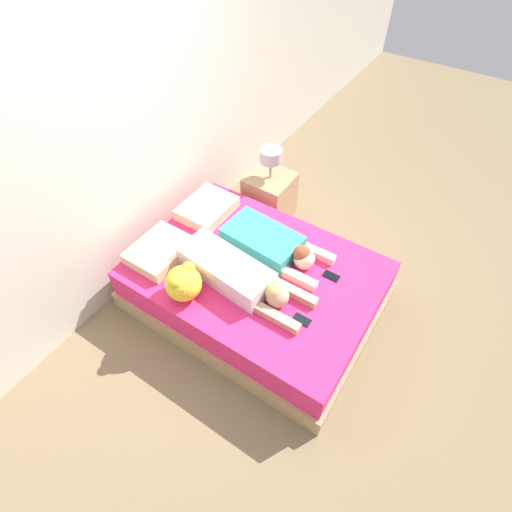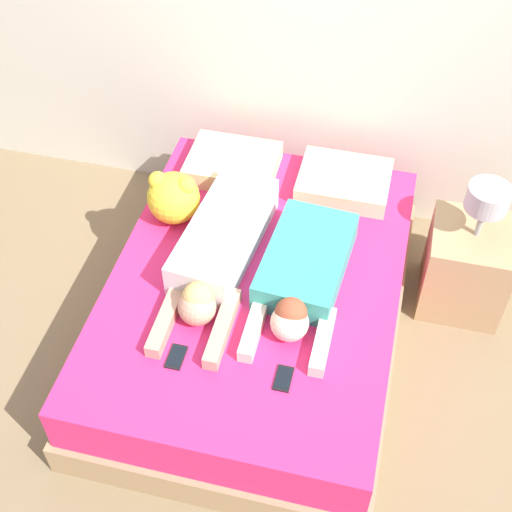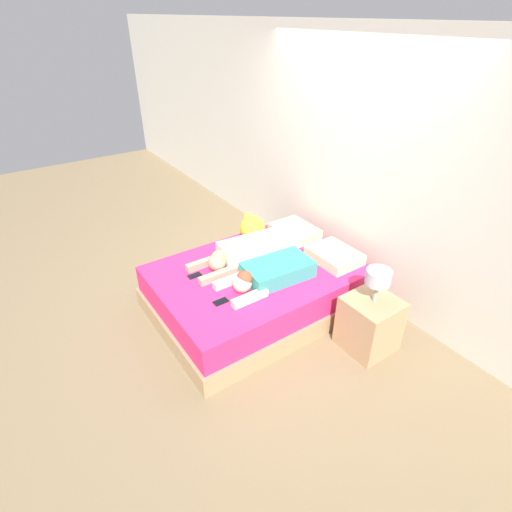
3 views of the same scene
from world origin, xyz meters
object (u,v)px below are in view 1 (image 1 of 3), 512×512
bed (256,286)px  person_left (237,275)px  plush_toy (183,283)px  nightstand (270,195)px  cell_phone_left (302,320)px  person_right (272,244)px  pillow_head_left (160,251)px  cell_phone_right (331,276)px  pillow_head_right (207,208)px

bed → person_left: 0.39m
plush_toy → nightstand: bearing=7.5°
bed → cell_phone_left: bearing=-112.7°
person_right → plush_toy: bearing=157.2°
pillow_head_left → plush_toy: plush_toy is taller
cell_phone_right → pillow_head_left: bearing=114.0°
bed → pillow_head_left: 0.87m
cell_phone_right → plush_toy: plush_toy is taller
pillow_head_right → cell_phone_left: (-0.55, -1.31, -0.05)m
bed → plush_toy: bearing=149.3°
pillow_head_left → person_right: bearing=-53.9°
cell_phone_right → nightstand: 1.35m
pillow_head_right → nightstand: (0.73, -0.23, -0.24)m
bed → nightstand: 1.17m
pillow_head_left → person_right: person_right is taller
person_left → plush_toy: (-0.32, 0.27, 0.05)m
cell_phone_right → plush_toy: size_ratio=0.45×
pillow_head_left → nightstand: nightstand is taller
cell_phone_right → pillow_head_right: bearing=87.4°
bed → cell_phone_right: cell_phone_right is taller
cell_phone_left → person_left: bearing=87.0°
person_left → cell_phone_right: bearing=-52.3°
pillow_head_right → pillow_head_left: bearing=180.0°
person_left → nightstand: bearing=20.7°
person_right → person_left: bearing=173.4°
cell_phone_left → cell_phone_right: size_ratio=1.00×
bed → plush_toy: 0.72m
plush_toy → person_left: bearing=-39.9°
person_left → person_right: 0.44m
cell_phone_left → plush_toy: plush_toy is taller
nightstand → person_right: bearing=-147.3°
plush_toy → cell_phone_right: bearing=-47.9°
cell_phone_left → pillow_head_left: bearing=93.8°
person_left → person_right: (0.44, -0.05, -0.01)m
cell_phone_right → nightstand: bearing=53.7°
cell_phone_left → nightstand: (1.28, 1.08, -0.19)m
person_left → nightstand: 1.37m
person_right → pillow_head_right: bearing=83.5°
nightstand → pillow_head_right: bearing=162.2°
pillow_head_right → plush_toy: bearing=-152.3°
pillow_head_right → plush_toy: 0.96m
bed → nightstand: bearing=26.2°
person_left → nightstand: nightstand is taller
cell_phone_right → plush_toy: bearing=132.1°
person_right → nightstand: 1.01m
plush_toy → person_right: bearing=-22.8°
person_left → plush_toy: size_ratio=3.93×
pillow_head_left → bed: bearing=-66.9°
pillow_head_left → pillow_head_right: same height
bed → person_right: 0.40m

